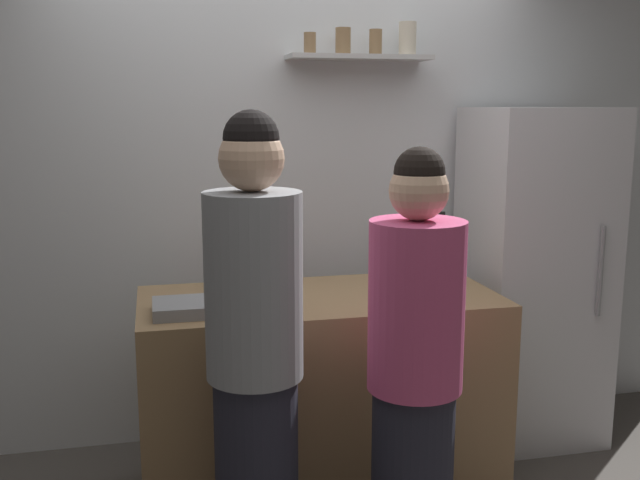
% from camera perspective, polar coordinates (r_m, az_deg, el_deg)
% --- Properties ---
extents(back_wall_assembly, '(4.80, 0.32, 2.60)m').
position_cam_1_polar(back_wall_assembly, '(3.89, -2.50, 3.70)').
color(back_wall_assembly, white).
rests_on(back_wall_assembly, ground).
extents(refrigerator, '(0.66, 0.63, 1.75)m').
position_cam_1_polar(refrigerator, '(4.01, 16.29, -2.71)').
color(refrigerator, white).
rests_on(refrigerator, ground).
extents(counter, '(1.57, 0.72, 0.94)m').
position_cam_1_polar(counter, '(3.38, 0.00, -12.06)').
color(counter, '#9E7A51').
rests_on(counter, ground).
extents(baking_pan, '(0.34, 0.24, 0.05)m').
position_cam_1_polar(baking_pan, '(3.00, -9.69, -5.17)').
color(baking_pan, gray).
rests_on(baking_pan, counter).
extents(utensil_holder, '(0.09, 0.09, 0.22)m').
position_cam_1_polar(utensil_holder, '(3.33, 6.43, -2.86)').
color(utensil_holder, '#B2B2B7').
rests_on(utensil_holder, counter).
extents(wine_bottle_dark_glass, '(0.08, 0.08, 0.29)m').
position_cam_1_polar(wine_bottle_dark_glass, '(3.04, -4.01, -3.15)').
color(wine_bottle_dark_glass, black).
rests_on(wine_bottle_dark_glass, counter).
extents(wine_bottle_green_glass, '(0.07, 0.07, 0.32)m').
position_cam_1_polar(wine_bottle_green_glass, '(3.59, 9.40, -1.06)').
color(wine_bottle_green_glass, '#19471E').
rests_on(wine_bottle_green_glass, counter).
extents(water_bottle_plastic, '(0.08, 0.08, 0.23)m').
position_cam_1_polar(water_bottle_plastic, '(3.38, -7.68, -2.06)').
color(water_bottle_plastic, silver).
rests_on(water_bottle_plastic, counter).
extents(person_pink_top, '(0.34, 0.34, 1.63)m').
position_cam_1_polar(person_pink_top, '(2.68, 7.37, -10.65)').
color(person_pink_top, '#262633').
rests_on(person_pink_top, ground).
extents(person_grey_hoodie, '(0.34, 0.34, 1.75)m').
position_cam_1_polar(person_grey_hoodie, '(2.61, -5.10, -9.52)').
color(person_grey_hoodie, '#262633').
rests_on(person_grey_hoodie, ground).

